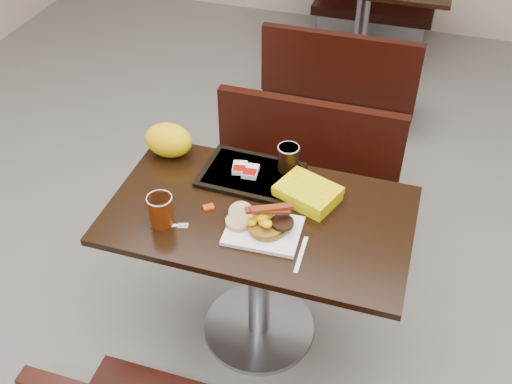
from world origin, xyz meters
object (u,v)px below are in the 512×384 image
(table_near, at_px, (259,276))
(hashbrown_sleeve_left, at_px, (240,168))
(table_far, at_px, (361,26))
(bench_near_n, at_px, (299,181))
(paper_bag, at_px, (169,140))
(coffee_cup_near, at_px, (161,210))
(tray, at_px, (251,175))
(knife, at_px, (301,254))
(clamshell, at_px, (308,193))
(bench_far_s, at_px, (343,72))
(coffee_cup_far, at_px, (288,158))
(platter, at_px, (263,231))
(fork, at_px, (165,225))
(hashbrown_sleeve_right, at_px, (251,171))
(pancake_stack, at_px, (267,227))

(table_near, height_order, hashbrown_sleeve_left, hashbrown_sleeve_left)
(table_far, xyz_separation_m, hashbrown_sleeve_left, (-0.15, -2.39, 0.40))
(bench_near_n, relative_size, paper_bag, 4.67)
(coffee_cup_near, bearing_deg, tray, 57.04)
(knife, height_order, clamshell, clamshell)
(bench_far_s, relative_size, coffee_cup_far, 8.60)
(knife, distance_m, hashbrown_sleeve_left, 0.53)
(bench_near_n, relative_size, bench_far_s, 1.00)
(bench_far_s, xyz_separation_m, tray, (-0.10, -1.70, 0.40))
(platter, xyz_separation_m, fork, (-0.37, -0.08, -0.01))
(bench_far_s, height_order, hashbrown_sleeve_left, hashbrown_sleeve_left)
(hashbrown_sleeve_left, bearing_deg, table_near, -66.68)
(bench_far_s, relative_size, hashbrown_sleeve_left, 12.63)
(hashbrown_sleeve_right, bearing_deg, table_far, 82.63)
(bench_far_s, relative_size, hashbrown_sleeve_right, 11.78)
(hashbrown_sleeve_right, bearing_deg, bench_far_s, 81.64)
(paper_bag, bearing_deg, bench_near_n, 42.32)
(fork, bearing_deg, table_near, 12.83)
(pancake_stack, distance_m, tray, 0.35)
(pancake_stack, xyz_separation_m, knife, (0.15, -0.08, -0.03))
(hashbrown_sleeve_left, xyz_separation_m, coffee_cup_far, (0.19, 0.06, 0.05))
(bench_near_n, xyz_separation_m, bench_far_s, (0.00, 1.20, 0.00))
(bench_near_n, distance_m, hashbrown_sleeve_left, 0.66)
(platter, distance_m, paper_bag, 0.65)
(table_far, height_order, tray, tray)
(hashbrown_sleeve_right, bearing_deg, platter, -68.93)
(bench_far_s, height_order, fork, fork)
(tray, distance_m, clamshell, 0.27)
(pancake_stack, height_order, fork, pancake_stack)
(platter, distance_m, hashbrown_sleeve_right, 0.34)
(platter, distance_m, hashbrown_sleeve_left, 0.37)
(table_far, distance_m, coffee_cup_far, 2.37)
(table_near, bearing_deg, tray, 116.16)
(table_far, xyz_separation_m, tray, (-0.10, -2.40, 0.38))
(bench_near_n, bearing_deg, bench_far_s, 90.00)
(tray, bearing_deg, paper_bag, 174.94)
(table_far, bearing_deg, hashbrown_sleeve_right, -92.42)
(bench_near_n, relative_size, hashbrown_sleeve_right, 11.78)
(coffee_cup_far, bearing_deg, knife, -69.08)
(table_far, xyz_separation_m, knife, (0.21, -2.78, 0.38))
(clamshell, relative_size, paper_bag, 1.10)
(knife, distance_m, tray, 0.49)
(knife, bearing_deg, hashbrown_sleeve_left, -138.45)
(bench_near_n, bearing_deg, fork, -110.28)
(pancake_stack, relative_size, coffee_cup_far, 1.21)
(bench_far_s, bearing_deg, tray, -93.37)
(table_far, distance_m, platter, 2.73)
(table_near, xyz_separation_m, clamshell, (0.16, 0.13, 0.41))
(bench_near_n, bearing_deg, paper_bag, -137.68)
(bench_near_n, xyz_separation_m, coffee_cup_far, (0.04, -0.43, 0.47))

